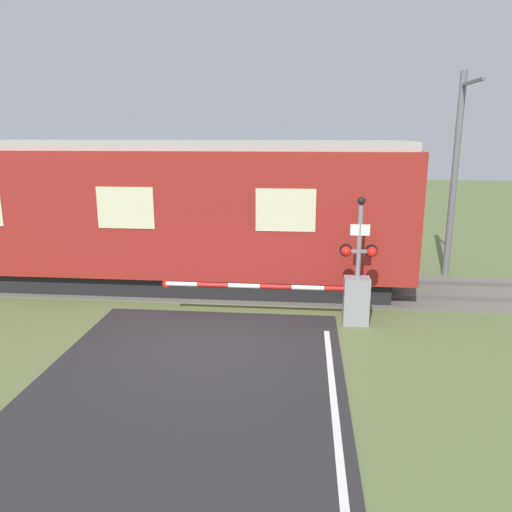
# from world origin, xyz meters

# --- Properties ---
(ground_plane) EXTENTS (80.00, 80.00, 0.00)m
(ground_plane) POSITION_xyz_m (0.00, 0.00, 0.00)
(ground_plane) COLOR #5B6B3D
(track_bed) EXTENTS (36.00, 3.20, 0.13)m
(track_bed) POSITION_xyz_m (0.00, 4.22, 0.02)
(track_bed) COLOR #666056
(track_bed) RESTS_ON ground_plane
(train) EXTENTS (15.16, 3.09, 4.24)m
(train) POSITION_xyz_m (-2.61, 4.22, 2.17)
(train) COLOR black
(train) RESTS_ON ground_plane
(crossing_barrier) EXTENTS (5.00, 0.44, 1.15)m
(crossing_barrier) POSITION_xyz_m (2.95, 1.59, 0.62)
(crossing_barrier) COLOR gray
(crossing_barrier) RESTS_ON ground_plane
(signal_post) EXTENTS (0.89, 0.26, 3.04)m
(signal_post) POSITION_xyz_m (3.32, 1.69, 1.72)
(signal_post) COLOR gray
(signal_post) RESTS_ON ground_plane
(catenary_pole) EXTENTS (0.20, 1.90, 6.22)m
(catenary_pole) POSITION_xyz_m (6.59, 6.08, 3.26)
(catenary_pole) COLOR slate
(catenary_pole) RESTS_ON ground_plane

